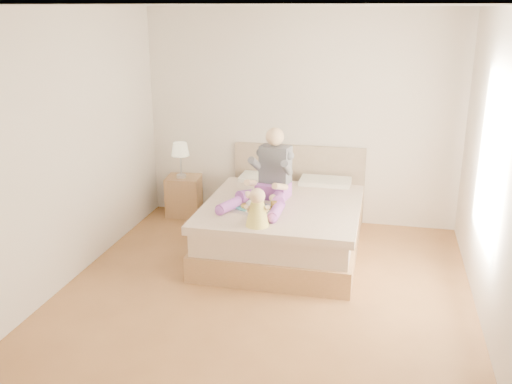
% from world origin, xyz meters
% --- Properties ---
extents(room, '(4.02, 4.22, 2.71)m').
position_xyz_m(room, '(0.08, 0.01, 1.51)').
color(room, brown).
rests_on(room, ground).
extents(bed, '(1.70, 2.18, 1.00)m').
position_xyz_m(bed, '(0.00, 1.08, 0.32)').
color(bed, olive).
rests_on(bed, ground).
extents(nightstand, '(0.48, 0.44, 0.54)m').
position_xyz_m(nightstand, '(-1.52, 1.88, 0.27)').
color(nightstand, olive).
rests_on(nightstand, ground).
extents(lamp, '(0.23, 0.23, 0.47)m').
position_xyz_m(lamp, '(-1.53, 1.84, 0.89)').
color(lamp, silver).
rests_on(lamp, nightstand).
extents(adult, '(0.71, 1.05, 0.83)m').
position_xyz_m(adult, '(-0.16, 0.96, 0.85)').
color(adult, purple).
rests_on(adult, bed).
extents(tray, '(0.55, 0.49, 0.13)m').
position_xyz_m(tray, '(-0.23, 0.60, 0.64)').
color(tray, silver).
rests_on(tray, bed).
extents(baby, '(0.26, 0.35, 0.39)m').
position_xyz_m(baby, '(-0.12, 0.18, 0.77)').
color(baby, '#EEDB4B').
rests_on(baby, bed).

